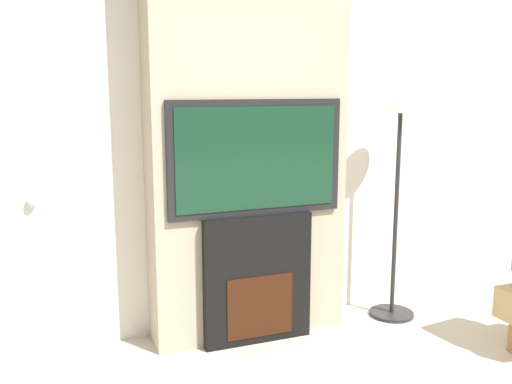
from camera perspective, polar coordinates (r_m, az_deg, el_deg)
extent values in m
cube|color=silver|center=(3.81, -1.86, 6.37)|extent=(6.00, 0.06, 2.70)
cube|color=tan|center=(3.64, -0.89, 6.18)|extent=(1.28, 0.31, 2.70)
cube|color=black|center=(3.69, 0.00, -8.59)|extent=(0.71, 0.14, 0.83)
cube|color=#33160A|center=(3.68, 0.42, -11.39)|extent=(0.44, 0.01, 0.40)
cube|color=black|center=(3.51, 0.00, 3.44)|extent=(1.13, 0.06, 0.71)
cube|color=#143823|center=(3.48, 0.20, 3.38)|extent=(1.04, 0.01, 0.63)
cylinder|color=#262628|center=(4.32, 13.39, -11.72)|extent=(0.31, 0.31, 0.03)
cylinder|color=#262628|center=(4.10, 13.81, -2.27)|extent=(0.03, 0.03, 1.43)
cone|color=#B7B2A3|center=(4.01, 14.29, 8.45)|extent=(0.24, 0.24, 0.10)
sphere|color=silver|center=(3.55, -21.55, -0.93)|extent=(0.06, 0.06, 0.06)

